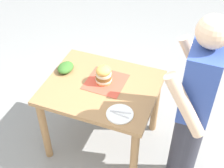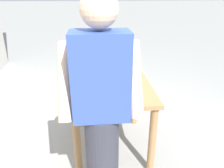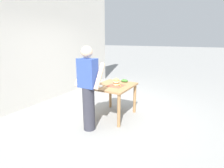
{
  "view_description": "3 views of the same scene",
  "coord_description": "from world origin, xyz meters",
  "views": [
    {
      "loc": [
        1.89,
        0.82,
        2.59
      ],
      "look_at": [
        0.0,
        0.1,
        0.82
      ],
      "focal_mm": 50.0,
      "sensor_mm": 36.0,
      "label": 1
    },
    {
      "loc": [
        0.18,
        2.08,
        1.67
      ],
      "look_at": [
        0.0,
        0.1,
        0.82
      ],
      "focal_mm": 35.0,
      "sensor_mm": 36.0,
      "label": 2
    },
    {
      "loc": [
        -1.87,
        3.45,
        1.82
      ],
      "look_at": [
        0.0,
        0.1,
        0.82
      ],
      "focal_mm": 28.0,
      "sensor_mm": 36.0,
      "label": 3
    }
  ],
  "objects": [
    {
      "name": "diner_across_table",
      "position": [
        0.14,
        0.81,
        0.88
      ],
      "size": [
        0.55,
        0.35,
        1.69
      ],
      "color": "#33333D",
      "rests_on": "ground"
    },
    {
      "name": "ground_plane",
      "position": [
        0.0,
        0.0,
        0.0
      ],
      "size": [
        80.0,
        80.0,
        0.0
      ],
      "primitive_type": "plane",
      "color": "gray"
    },
    {
      "name": "serving_paper",
      "position": [
        -0.06,
        0.02,
        0.77
      ],
      "size": [
        0.35,
        0.35,
        0.0
      ],
      "primitive_type": "cube",
      "rotation": [
        0.0,
        0.0,
        -0.02
      ],
      "color": "#D64C38",
      "rests_on": "patio_table"
    },
    {
      "name": "sandwich",
      "position": [
        -0.05,
        0.0,
        0.86
      ],
      "size": [
        0.15,
        0.15,
        0.2
      ],
      "color": "gold",
      "rests_on": "serving_paper"
    },
    {
      "name": "pickle_spear",
      "position": [
        -0.14,
        -0.01,
        0.79
      ],
      "size": [
        0.08,
        0.09,
        0.02
      ],
      "primitive_type": "cylinder",
      "rotation": [
        0.0,
        1.57,
        2.34
      ],
      "color": "#8EA83D",
      "rests_on": "serving_paper"
    },
    {
      "name": "patio_table",
      "position": [
        0.0,
        0.0,
        0.63
      ],
      "size": [
        0.82,
        0.99,
        0.77
      ],
      "color": "#9E7247",
      "rests_on": "ground"
    },
    {
      "name": "side_plate_with_forks",
      "position": [
        0.27,
        0.27,
        0.78
      ],
      "size": [
        0.22,
        0.22,
        0.02
      ],
      "color": "white",
      "rests_on": "patio_table"
    },
    {
      "name": "side_salad",
      "position": [
        -0.08,
        -0.39,
        0.8
      ],
      "size": [
        0.18,
        0.14,
        0.07
      ],
      "primitive_type": "ellipsoid",
      "color": "#386B28",
      "rests_on": "patio_table"
    }
  ]
}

